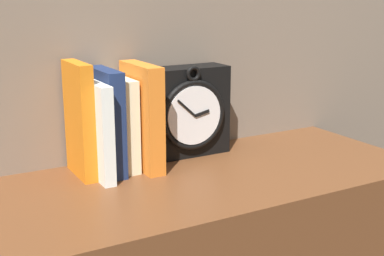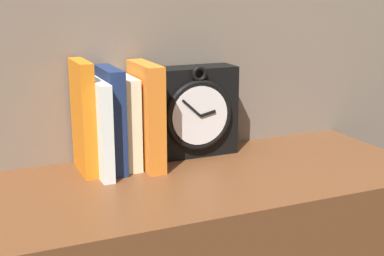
{
  "view_description": "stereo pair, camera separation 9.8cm",
  "coord_description": "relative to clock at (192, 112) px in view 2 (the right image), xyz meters",
  "views": [
    {
      "loc": [
        -0.46,
        -0.82,
        1.11
      ],
      "look_at": [
        0.0,
        0.0,
        0.86
      ],
      "focal_mm": 50.0,
      "sensor_mm": 36.0,
      "label": 1
    },
    {
      "loc": [
        -0.38,
        -0.87,
        1.11
      ],
      "look_at": [
        0.0,
        0.0,
        0.86
      ],
      "focal_mm": 50.0,
      "sensor_mm": 36.0,
      "label": 2
    }
  ],
  "objects": [
    {
      "name": "book_slot1_white",
      "position": [
        -0.21,
        -0.03,
        -0.0
      ],
      "size": [
        0.02,
        0.15,
        0.18
      ],
      "color": "white",
      "rests_on": "bookshelf"
    },
    {
      "name": "book_slot4_orange",
      "position": [
        -0.11,
        -0.03,
        0.01
      ],
      "size": [
        0.03,
        0.14,
        0.21
      ],
      "color": "orange",
      "rests_on": "bookshelf"
    },
    {
      "name": "clock",
      "position": [
        0.0,
        0.0,
        0.0
      ],
      "size": [
        0.19,
        0.08,
        0.2
      ],
      "color": "black",
      "rests_on": "bookshelf"
    },
    {
      "name": "book_slot3_cream",
      "position": [
        -0.15,
        -0.02,
        -0.0
      ],
      "size": [
        0.03,
        0.11,
        0.18
      ],
      "color": "beige",
      "rests_on": "bookshelf"
    },
    {
      "name": "book_slot0_orange",
      "position": [
        -0.23,
        -0.02,
        0.01
      ],
      "size": [
        0.03,
        0.11,
        0.22
      ],
      "color": "orange",
      "rests_on": "bookshelf"
    },
    {
      "name": "book_slot2_navy",
      "position": [
        -0.18,
        -0.02,
        0.01
      ],
      "size": [
        0.03,
        0.12,
        0.2
      ],
      "color": "navy",
      "rests_on": "bookshelf"
    }
  ]
}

